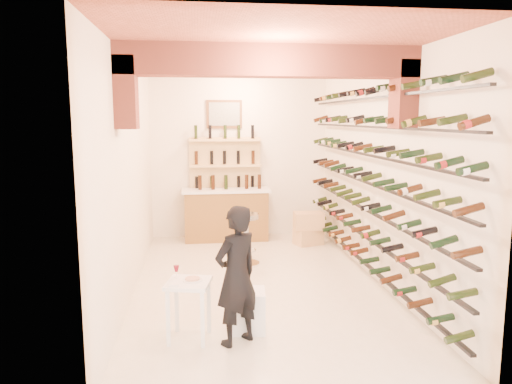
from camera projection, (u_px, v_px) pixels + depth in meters
ground at (259, 284)px, 7.00m from camera, size 6.00×6.00×0.00m
room_shell at (261, 127)px, 6.41m from camera, size 3.52×6.02×3.21m
wine_rack at (364, 176)px, 6.96m from camera, size 0.32×5.70×2.56m
back_counter at (226, 213)px, 9.49m from camera, size 1.70×0.62×1.29m
back_shelving at (225, 179)px, 9.63m from camera, size 1.40×0.31×2.73m
tasting_table at (189, 292)px, 5.18m from camera, size 0.53×0.53×0.79m
white_stool at (248, 310)px, 5.45m from camera, size 0.41×0.41×0.46m
person at (236, 276)px, 5.06m from camera, size 0.65×0.61×1.49m
chrome_barstool at (246, 235)px, 7.86m from camera, size 0.44×0.44×0.85m
crate_lower at (308, 237)px, 9.18m from camera, size 0.58×0.49×0.30m
crate_upper at (308, 221)px, 9.14m from camera, size 0.55×0.38×0.32m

